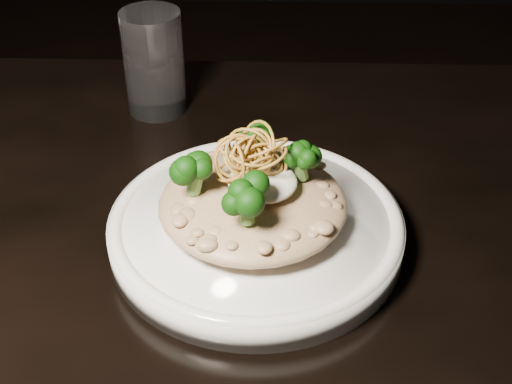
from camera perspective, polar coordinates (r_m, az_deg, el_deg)
table at (r=0.66m, az=-0.65°, el=-12.04°), size 1.10×0.80×0.75m
plate at (r=0.62m, az=-0.00°, el=-3.09°), size 0.26×0.26×0.03m
risotto at (r=0.60m, az=-0.26°, el=-0.91°), size 0.16×0.16×0.04m
broccoli at (r=0.58m, az=-0.06°, el=2.28°), size 0.13×0.13×0.05m
cheese at (r=0.58m, az=0.54°, el=0.81°), size 0.06×0.06×0.02m
shallots at (r=0.57m, az=-0.26°, el=3.16°), size 0.05×0.05×0.03m
drinking_glass at (r=0.80m, az=-8.17°, el=10.20°), size 0.08×0.08×0.12m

